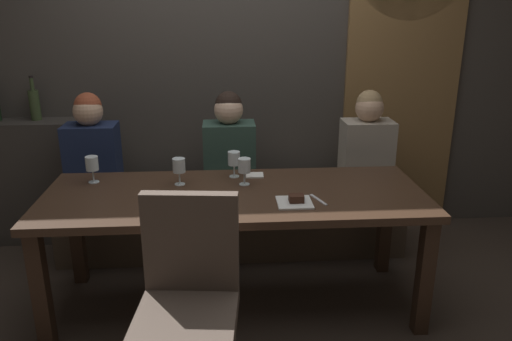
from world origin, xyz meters
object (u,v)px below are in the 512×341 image
at_px(chair_near_side, 189,289).
at_px(wine_glass_center_front, 234,160).
at_px(wine_glass_near_right, 244,166).
at_px(wine_glass_end_left, 92,164).
at_px(fork_on_table, 318,200).
at_px(diner_far_end, 367,145).
at_px(wine_glass_center_back, 179,166).
at_px(wine_bottle_pale_label, 35,104).
at_px(dining_table, 235,207).
at_px(diner_bearded, 229,148).
at_px(dessert_plate, 295,201).
at_px(diner_redhead, 92,150).
at_px(banquette_bench, 233,223).

distance_m(chair_near_side, wine_glass_center_front, 1.07).
bearing_deg(wine_glass_near_right, wine_glass_end_left, 173.61).
bearing_deg(fork_on_table, diner_far_end, 39.85).
bearing_deg(diner_far_end, wine_glass_center_back, -156.55).
bearing_deg(wine_glass_center_back, chair_near_side, -83.88).
relative_size(chair_near_side, wine_bottle_pale_label, 3.01).
distance_m(dining_table, wine_glass_near_right, 0.25).
height_order(dining_table, diner_bearded, diner_bearded).
height_order(dining_table, dessert_plate, dessert_plate).
xyz_separation_m(diner_redhead, wine_bottle_pale_label, (-0.47, 0.34, 0.26)).
bearing_deg(fork_on_table, dining_table, 142.61).
height_order(banquette_bench, dessert_plate, dessert_plate).
bearing_deg(wine_glass_near_right, fork_on_table, -35.37).
bearing_deg(dining_table, diner_bearded, 91.34).
bearing_deg(banquette_bench, wine_glass_center_back, -121.20).
distance_m(dining_table, wine_glass_center_front, 0.34).
distance_m(banquette_bench, wine_glass_center_back, 0.89).
xyz_separation_m(dining_table, diner_bearded, (-0.02, 0.69, 0.16)).
relative_size(diner_bearded, diner_far_end, 1.01).
height_order(banquette_bench, fork_on_table, fork_on_table).
bearing_deg(wine_bottle_pale_label, wine_glass_center_front, -28.59).
xyz_separation_m(banquette_bench, chair_near_side, (-0.23, -1.42, 0.33)).
height_order(diner_bearded, wine_glass_center_back, diner_bearded).
bearing_deg(wine_bottle_pale_label, chair_near_side, -55.94).
relative_size(chair_near_side, diner_bearded, 1.29).
distance_m(chair_near_side, wine_bottle_pale_label, 2.22).
height_order(wine_glass_center_front, dessert_plate, wine_glass_center_front).
bearing_deg(wine_glass_near_right, wine_bottle_pale_label, 148.14).
height_order(diner_redhead, wine_glass_center_back, diner_redhead).
height_order(chair_near_side, wine_glass_end_left, chair_near_side).
relative_size(wine_glass_center_front, wine_glass_center_back, 1.00).
height_order(diner_far_end, wine_glass_end_left, diner_far_end).
xyz_separation_m(banquette_bench, diner_redhead, (-0.97, 0.03, 0.58)).
relative_size(banquette_bench, diner_far_end, 3.33).
relative_size(diner_far_end, wine_glass_near_right, 4.57).
bearing_deg(wine_glass_center_front, wine_glass_end_left, -177.09).
distance_m(diner_bearded, wine_glass_near_right, 0.57).
height_order(diner_bearded, wine_bottle_pale_label, wine_bottle_pale_label).
height_order(wine_glass_near_right, dessert_plate, wine_glass_near_right).
distance_m(chair_near_side, diner_far_end, 1.90).
bearing_deg(dining_table, wine_glass_center_back, 153.63).
relative_size(dining_table, fork_on_table, 12.94).
xyz_separation_m(wine_glass_end_left, dessert_plate, (1.18, -0.42, -0.10)).
distance_m(diner_redhead, fork_on_table, 1.68).
bearing_deg(chair_near_side, wine_glass_center_back, 96.12).
height_order(banquette_bench, wine_glass_center_back, wine_glass_center_back).
height_order(wine_bottle_pale_label, fork_on_table, wine_bottle_pale_label).
bearing_deg(diner_redhead, wine_bottle_pale_label, 143.86).
bearing_deg(diner_bearded, wine_glass_center_back, -120.24).
bearing_deg(banquette_bench, wine_bottle_pale_label, 165.65).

